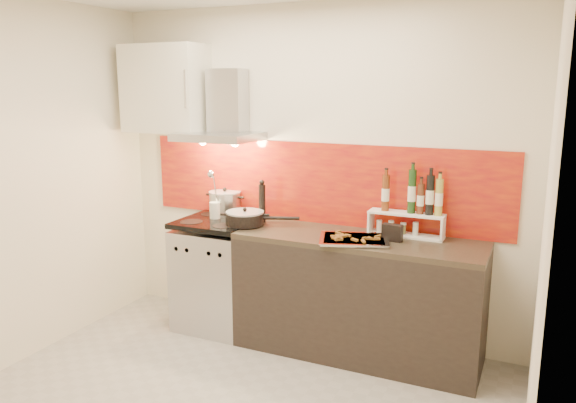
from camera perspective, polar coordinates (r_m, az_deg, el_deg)
The scene contains 15 objects.
back_wall at distance 4.46m, azimuth 2.42°, elevation 2.96°, with size 3.40×0.02×2.60m, color silver.
left_wall at distance 4.36m, azimuth -26.45°, elevation 1.52°, with size 0.02×2.80×2.60m, color silver.
right_wall at distance 2.77m, azimuth 24.56°, elevation -3.61°, with size 0.02×2.80×2.60m, color silver.
backsplash at distance 4.45m, azimuth 2.94°, elevation 1.88°, with size 3.00×0.02×0.64m, color maroon.
range_stove at distance 4.72m, azimuth -7.07°, elevation -7.40°, with size 0.60×0.60×0.91m.
counter at distance 4.24m, azimuth 7.09°, elevation -9.49°, with size 1.80×0.60×0.90m.
range_hood at distance 4.59m, azimuth -6.54°, elevation 8.70°, with size 0.62×0.50×0.61m.
upper_cabinet at distance 4.88m, azimuth -12.32°, elevation 11.12°, with size 0.70×0.35×0.72m, color silver.
stock_pot at distance 4.75m, azimuth -6.41°, elevation -0.13°, with size 0.27×0.27×0.23m.
saute_pan at distance 4.40m, azimuth -4.32°, elevation -1.67°, with size 0.56×0.31×0.14m.
utensil_jar at distance 4.61m, azimuth -7.49°, elevation -0.35°, with size 0.09×0.13×0.41m.
pepper_mill at distance 4.48m, azimuth -2.65°, elevation -0.03°, with size 0.05×0.05×0.35m.
step_shelf at distance 4.13m, azimuth 12.40°, elevation -0.76°, with size 0.55×0.15×0.49m.
caddy_box at distance 4.03m, azimuth 10.55°, elevation -3.14°, with size 0.14×0.06×0.12m, color black.
baking_tray at distance 3.99m, azimuth 6.69°, elevation -3.80°, with size 0.57×0.50×0.03m.
Camera 1 is at (1.67, -2.68, 1.98)m, focal length 35.00 mm.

